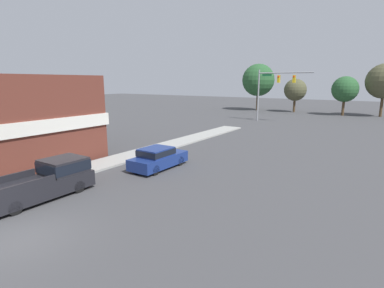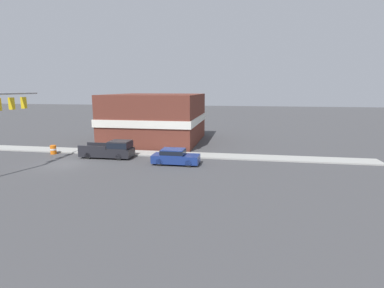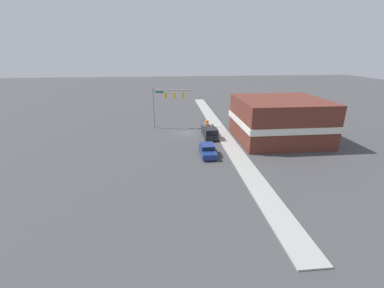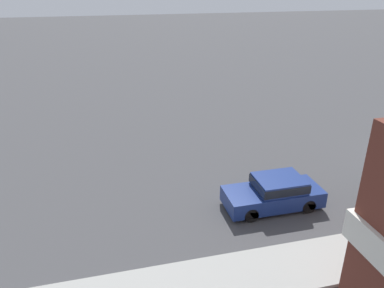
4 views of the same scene
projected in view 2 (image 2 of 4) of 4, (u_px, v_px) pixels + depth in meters
The scene contains 7 objects.
ground_plane at pixel (66, 164), 28.57m from camera, with size 200.00×200.00×0.00m, color #424244.
sidewalk_curb at pixel (95, 151), 34.08m from camera, with size 2.40×60.00×0.14m.
near_signal_assembly at pixel (0, 111), 24.92m from camera, with size 7.25×0.49×7.19m.
car_lead at pixel (175, 156), 28.43m from camera, with size 1.87×4.45×1.48m.
pickup_truck_parked at pixel (111, 149), 31.07m from camera, with size 2.00×5.43×1.82m.
construction_barrel at pixel (53, 150), 32.92m from camera, with size 0.66×0.66×0.98m.
corner_brick_building at pixel (156, 118), 40.50m from camera, with size 13.04×11.89×6.37m.
Camera 2 is at (25.27, 16.64, 7.13)m, focal length 28.00 mm.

